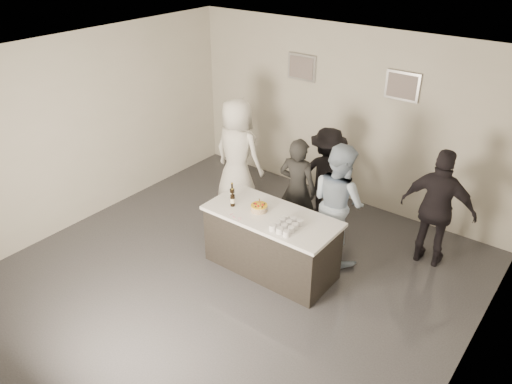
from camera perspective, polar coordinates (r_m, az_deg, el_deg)
floor at (r=7.09m, az=-2.48°, el=-9.74°), size 6.00×6.00×0.00m
ceiling at (r=5.74m, az=-3.13°, el=14.46°), size 6.00×6.00×0.00m
wall_back at (r=8.59m, az=10.27°, el=8.44°), size 6.00×0.04×3.00m
wall_front at (r=4.79m, az=-26.95°, el=-12.40°), size 6.00×0.04×3.00m
wall_left at (r=8.37m, az=-18.89°, el=6.79°), size 0.04×6.00×3.00m
wall_right at (r=5.17m, az=24.04°, el=-8.41°), size 0.04×6.00×3.00m
picture_left at (r=8.78m, az=5.26°, el=14.01°), size 0.54×0.04×0.44m
picture_right at (r=8.00m, az=16.39°, el=11.55°), size 0.54×0.04×0.44m
bar_counter at (r=7.00m, az=1.75°, el=-5.74°), size 1.86×0.86×0.90m
cake at (r=6.82m, az=0.36°, el=-1.87°), size 0.23×0.23×0.08m
beer_bottle_a at (r=7.05m, az=-2.74°, el=0.04°), size 0.07×0.07×0.26m
beer_bottle_b at (r=6.90m, az=-2.70°, el=-0.64°), size 0.07×0.07×0.26m
tumbler_cluster at (r=6.46m, az=3.49°, el=-3.81°), size 0.30×0.40×0.08m
candles at (r=6.71m, az=-2.37°, el=-2.79°), size 0.24×0.08×0.01m
person_main_black at (r=7.55m, az=4.75°, el=0.28°), size 0.65×0.47×1.65m
person_main_blue at (r=7.15m, az=9.39°, el=-1.18°), size 1.06×0.96×1.78m
person_guest_left at (r=8.44m, az=-2.13°, el=4.46°), size 0.93×0.60×1.89m
person_guest_right at (r=7.36m, az=20.05°, el=-1.83°), size 1.07×0.51×1.77m
person_guest_back at (r=8.10m, az=8.07°, el=1.92°), size 1.13×0.79×1.60m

